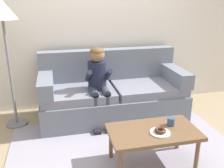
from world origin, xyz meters
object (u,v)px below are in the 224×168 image
(coffee_table, at_px, (153,134))
(mug, at_px, (171,122))
(person_child, at_px, (98,79))
(couch, at_px, (112,94))
(toy_controller, at_px, (162,138))
(donut, at_px, (160,130))
(floor_lamp, at_px, (3,20))

(coffee_table, distance_m, mug, 0.25)
(coffee_table, xyz_separation_m, person_child, (-0.39, 1.08, 0.30))
(couch, xyz_separation_m, person_child, (-0.25, -0.21, 0.32))
(couch, bearing_deg, person_child, -139.94)
(couch, xyz_separation_m, toy_controller, (0.45, -0.86, -0.32))
(person_child, bearing_deg, mug, -58.99)
(toy_controller, bearing_deg, couch, 122.29)
(donut, distance_m, floor_lamp, 2.33)
(couch, relative_size, donut, 17.69)
(couch, xyz_separation_m, coffee_table, (0.14, -1.29, 0.02))
(toy_controller, bearing_deg, coffee_table, -121.17)
(donut, relative_size, toy_controller, 0.53)
(coffee_table, xyz_separation_m, floor_lamp, (-1.56, 1.29, 1.09))
(couch, relative_size, floor_lamp, 1.22)
(couch, relative_size, coffee_table, 2.26)
(toy_controller, xyz_separation_m, floor_lamp, (-1.87, 0.86, 1.44))
(coffee_table, relative_size, donut, 7.85)
(mug, relative_size, floor_lamp, 0.05)
(person_child, bearing_deg, toy_controller, -42.76)
(coffee_table, bearing_deg, mug, 14.31)
(couch, height_order, donut, couch)
(coffee_table, height_order, donut, donut)
(coffee_table, relative_size, toy_controller, 4.17)
(floor_lamp, bearing_deg, toy_controller, -24.73)
(person_child, height_order, donut, person_child)
(donut, xyz_separation_m, toy_controller, (0.27, 0.50, -0.43))
(couch, xyz_separation_m, mug, (0.36, -1.23, 0.12))
(couch, height_order, mug, couch)
(person_child, height_order, toy_controller, person_child)
(person_child, relative_size, mug, 12.24)
(donut, distance_m, mug, 0.22)
(mug, bearing_deg, coffee_table, -165.69)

